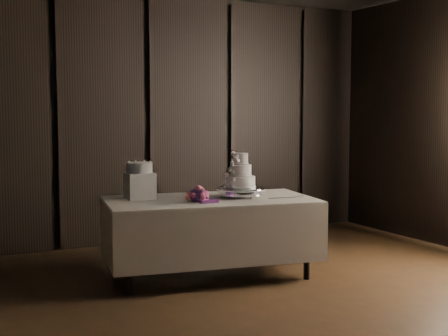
# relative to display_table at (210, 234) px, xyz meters

# --- Properties ---
(room) EXTENTS (6.08, 7.08, 3.08)m
(room) POSITION_rel_display_table_xyz_m (0.06, -1.69, 1.08)
(room) COLOR black
(room) RESTS_ON ground
(display_table) EXTENTS (2.13, 1.35, 0.76)m
(display_table) POSITION_rel_display_table_xyz_m (0.00, 0.00, 0.00)
(display_table) COLOR beige
(display_table) RESTS_ON ground
(cake_stand) EXTENTS (0.59, 0.59, 0.09)m
(cake_stand) POSITION_rel_display_table_xyz_m (0.32, -0.03, 0.39)
(cake_stand) COLOR silver
(cake_stand) RESTS_ON display_table
(wedding_cake) EXTENTS (0.33, 0.28, 0.34)m
(wedding_cake) POSITION_rel_display_table_xyz_m (0.29, -0.04, 0.57)
(wedding_cake) COLOR white
(wedding_cake) RESTS_ON cake_stand
(bouquet) EXTENTS (0.30, 0.39, 0.18)m
(bouquet) POSITION_rel_display_table_xyz_m (-0.18, -0.12, 0.40)
(bouquet) COLOR #B64B6F
(bouquet) RESTS_ON display_table
(box_pedestal) EXTENTS (0.27, 0.27, 0.25)m
(box_pedestal) POSITION_rel_display_table_xyz_m (-0.60, 0.30, 0.47)
(box_pedestal) COLOR white
(box_pedestal) RESTS_ON display_table
(small_cake) EXTENTS (0.28, 0.28, 0.10)m
(small_cake) POSITION_rel_display_table_xyz_m (-0.60, 0.30, 0.64)
(small_cake) COLOR white
(small_cake) RESTS_ON box_pedestal
(cake_knife) EXTENTS (0.37, 0.07, 0.01)m
(cake_knife) POSITION_rel_display_table_xyz_m (0.62, -0.31, 0.35)
(cake_knife) COLOR silver
(cake_knife) RESTS_ON display_table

